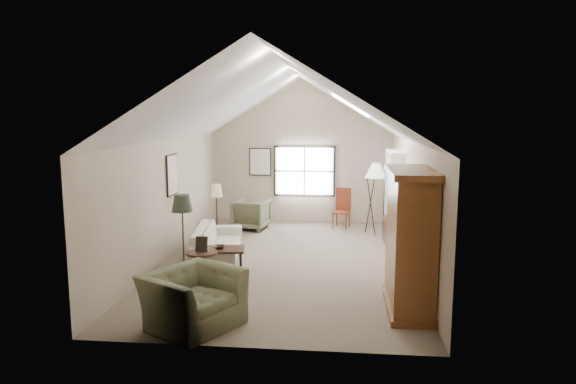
# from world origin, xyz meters

# --- Properties ---
(room_shell) EXTENTS (5.01, 8.01, 4.00)m
(room_shell) POSITION_xyz_m (0.00, 0.00, 3.21)
(room_shell) COLOR #746253
(room_shell) RESTS_ON ground
(window) EXTENTS (1.72, 0.08, 1.42)m
(window) POSITION_xyz_m (0.10, 3.96, 1.45)
(window) COLOR black
(window) RESTS_ON room_shell
(skylight) EXTENTS (0.80, 1.20, 0.52)m
(skylight) POSITION_xyz_m (1.30, 0.90, 3.22)
(skylight) COLOR white
(skylight) RESTS_ON room_shell
(wall_art) EXTENTS (1.97, 3.71, 0.88)m
(wall_art) POSITION_xyz_m (-1.88, 1.94, 1.73)
(wall_art) COLOR black
(wall_art) RESTS_ON room_shell
(armoire) EXTENTS (0.60, 1.50, 2.20)m
(armoire) POSITION_xyz_m (2.18, -2.40, 1.10)
(armoire) COLOR brown
(armoire) RESTS_ON ground
(tv_alcove) EXTENTS (0.32, 1.30, 2.10)m
(tv_alcove) POSITION_xyz_m (2.34, 1.60, 1.15)
(tv_alcove) COLOR white
(tv_alcove) RESTS_ON ground
(media_console) EXTENTS (0.34, 1.18, 0.60)m
(media_console) POSITION_xyz_m (2.32, 1.60, 0.30)
(media_console) COLOR #382316
(media_console) RESTS_ON ground
(tv_panel) EXTENTS (0.05, 0.90, 0.55)m
(tv_panel) POSITION_xyz_m (2.32, 1.60, 0.92)
(tv_panel) COLOR black
(tv_panel) RESTS_ON media_console
(sofa) EXTENTS (1.20, 2.40, 0.67)m
(sofa) POSITION_xyz_m (-1.47, 0.11, 0.34)
(sofa) COLOR beige
(sofa) RESTS_ON ground
(armchair_near) EXTENTS (1.58, 1.63, 0.81)m
(armchair_near) POSITION_xyz_m (-0.99, -3.39, 0.41)
(armchair_near) COLOR #585C40
(armchair_near) RESTS_ON ground
(armchair_far) EXTENTS (1.00, 1.02, 0.79)m
(armchair_far) POSITION_xyz_m (-1.24, 2.94, 0.40)
(armchair_far) COLOR #58593E
(armchair_far) RESTS_ON ground
(coffee_table) EXTENTS (1.02, 0.66, 0.49)m
(coffee_table) POSITION_xyz_m (-1.19, -0.90, 0.24)
(coffee_table) COLOR #3A2217
(coffee_table) RESTS_ON ground
(bowl) EXTENTS (0.26, 0.26, 0.06)m
(bowl) POSITION_xyz_m (-1.19, -0.90, 0.51)
(bowl) COLOR #392A17
(bowl) RESTS_ON coffee_table
(side_table) EXTENTS (0.65, 0.65, 0.58)m
(side_table) POSITION_xyz_m (-1.37, -1.49, 0.29)
(side_table) COLOR #391F17
(side_table) RESTS_ON ground
(side_chair) EXTENTS (0.51, 0.51, 1.07)m
(side_chair) POSITION_xyz_m (1.14, 3.25, 0.54)
(side_chair) COLOR maroon
(side_chair) RESTS_ON ground
(tripod_lamp) EXTENTS (0.61, 0.61, 1.86)m
(tripod_lamp) POSITION_xyz_m (1.98, 2.67, 0.93)
(tripod_lamp) COLOR silver
(tripod_lamp) RESTS_ON ground
(dark_lamp) EXTENTS (0.43, 0.43, 1.61)m
(dark_lamp) POSITION_xyz_m (-1.77, -1.29, 0.80)
(dark_lamp) COLOR #232A1D
(dark_lamp) RESTS_ON ground
(tan_lamp) EXTENTS (0.32, 0.32, 1.44)m
(tan_lamp) POSITION_xyz_m (-1.77, 1.31, 0.72)
(tan_lamp) COLOR tan
(tan_lamp) RESTS_ON ground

